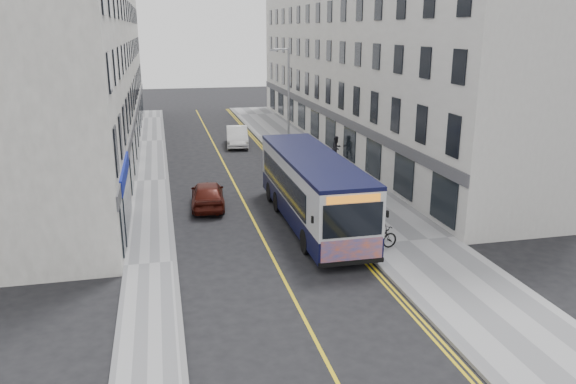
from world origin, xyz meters
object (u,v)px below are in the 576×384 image
city_bus (312,187)px  bicycle (376,238)px  streetlamp (287,103)px  car_white (237,136)px  car_maroon (208,194)px  pedestrian_near (291,148)px  pedestrian_far (336,148)px

city_bus → bicycle: city_bus is taller
streetlamp → car_white: (-2.37, 8.02, -3.60)m
streetlamp → car_maroon: bearing=-127.7°
bicycle → pedestrian_near: pedestrian_near is taller
pedestrian_far → car_white: 9.41m
streetlamp → city_bus: streetlamp is taller
bicycle → pedestrian_near: bearing=-11.9°
streetlamp → car_white: bearing=106.5°
city_bus → pedestrian_far: 13.85m
streetlamp → pedestrian_near: streetlamp is taller
city_bus → car_maroon: size_ratio=2.76×
pedestrian_near → city_bus: bearing=-97.6°
streetlamp → pedestrian_near: (0.50, 0.97, -3.28)m
streetlamp → car_white: streetlamp is taller
bicycle → pedestrian_far: pedestrian_far is taller
city_bus → pedestrian_near: city_bus is taller
bicycle → pedestrian_far: bearing=-23.1°
city_bus → car_maroon: (-4.69, 3.85, -1.14)m
bicycle → car_maroon: car_maroon is taller
city_bus → bicycle: 4.61m
car_maroon → city_bus: bearing=144.7°
streetlamp → car_maroon: streetlamp is taller
city_bus → pedestrian_far: city_bus is taller
city_bus → car_maroon: city_bus is taller
pedestrian_far → city_bus: bearing=-143.9°
pedestrian_near → car_white: size_ratio=0.41×
bicycle → pedestrian_near: 16.90m
bicycle → car_maroon: 10.21m
pedestrian_near → car_maroon: pedestrian_near is taller
city_bus → pedestrian_far: (5.31, 12.76, -0.89)m
car_white → car_maroon: car_white is taller
car_maroon → bicycle: bearing=132.9°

